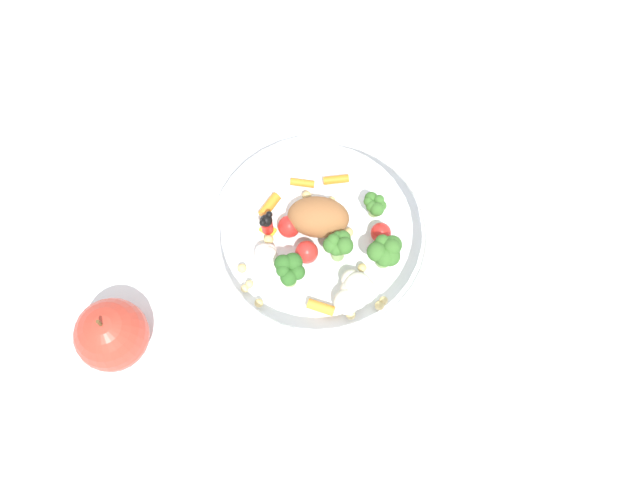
{
  "coord_description": "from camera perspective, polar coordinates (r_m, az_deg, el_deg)",
  "views": [
    {
      "loc": [
        0.06,
        -0.3,
        0.75
      ],
      "look_at": [
        -0.0,
        -0.0,
        0.03
      ],
      "focal_mm": 38.1,
      "sensor_mm": 36.0,
      "label": 1
    }
  ],
  "objects": [
    {
      "name": "food_container",
      "position": [
        0.78,
        0.29,
        -0.24
      ],
      "size": [
        0.26,
        0.26,
        0.06
      ],
      "color": "white",
      "rests_on": "ground_plane"
    },
    {
      "name": "loose_apple",
      "position": [
        0.77,
        -17.08,
        -7.61
      ],
      "size": [
        0.08,
        0.08,
        0.09
      ],
      "color": "#BC3828",
      "rests_on": "ground_plane"
    },
    {
      "name": "ground_plane",
      "position": [
        0.81,
        0.19,
        -0.7
      ],
      "size": [
        2.4,
        2.4,
        0.0
      ],
      "primitive_type": "plane",
      "color": "white"
    }
  ]
}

